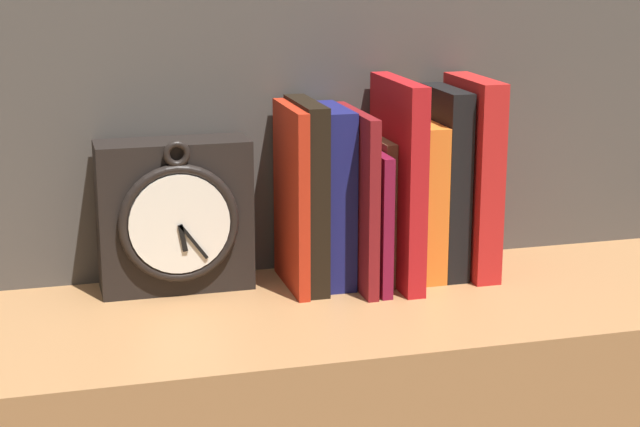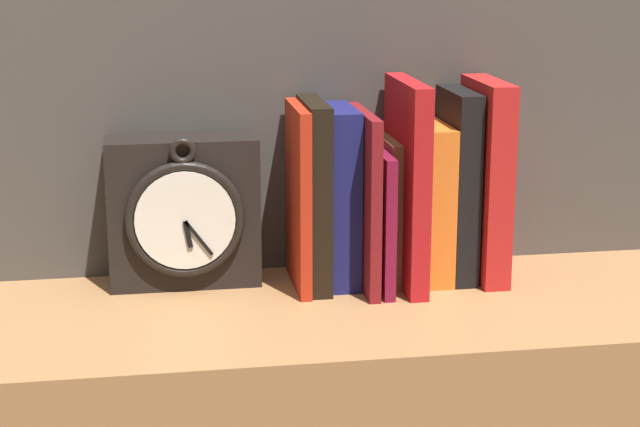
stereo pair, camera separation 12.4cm
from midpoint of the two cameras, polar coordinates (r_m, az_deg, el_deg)
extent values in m
cube|color=black|center=(1.34, -4.68, 0.07)|extent=(0.19, 0.07, 0.19)
torus|color=black|center=(1.30, -4.53, -0.37)|extent=(0.15, 0.01, 0.15)
cylinder|color=white|center=(1.30, -4.51, -0.41)|extent=(0.12, 0.01, 0.12)
cube|color=black|center=(1.30, -4.36, -1.16)|extent=(0.01, 0.00, 0.03)
cube|color=black|center=(1.30, -3.79, -1.35)|extent=(0.03, 0.00, 0.05)
torus|color=black|center=(1.28, -4.60, 3.31)|extent=(0.03, 0.01, 0.03)
cube|color=#B42713|center=(1.32, 1.51, 0.85)|extent=(0.01, 0.13, 0.23)
cube|color=black|center=(1.33, 2.36, 1.00)|extent=(0.03, 0.13, 0.23)
cube|color=navy|center=(1.34, 3.67, 0.92)|extent=(0.04, 0.11, 0.22)
cube|color=maroon|center=(1.33, 5.00, 0.71)|extent=(0.01, 0.15, 0.22)
cube|color=maroon|center=(1.34, 5.74, -0.23)|extent=(0.01, 0.15, 0.17)
cube|color=brown|center=(1.36, 6.20, 0.19)|extent=(0.01, 0.11, 0.18)
cube|color=#AF171B|center=(1.34, 7.29, 1.55)|extent=(0.02, 0.16, 0.26)
cube|color=orange|center=(1.37, 8.45, 0.60)|extent=(0.04, 0.12, 0.20)
cube|color=black|center=(1.38, 9.87, 1.50)|extent=(0.03, 0.12, 0.24)
cube|color=red|center=(1.38, 11.36, 1.73)|extent=(0.03, 0.13, 0.25)
camera|label=1|loc=(0.06, -87.14, 0.75)|focal=60.00mm
camera|label=2|loc=(0.06, 92.86, -0.75)|focal=60.00mm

